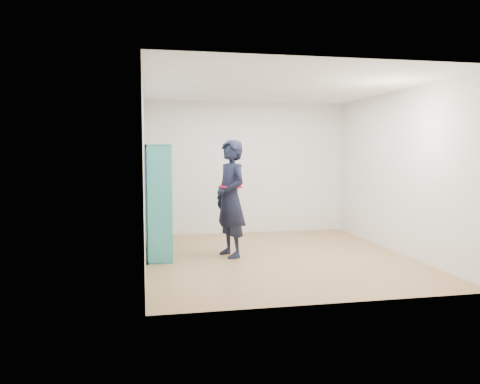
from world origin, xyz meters
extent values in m
plane|color=#9A7346|center=(0.00, 0.00, 0.00)|extent=(4.50, 4.50, 0.00)
plane|color=white|center=(0.00, 0.00, 2.60)|extent=(4.50, 4.50, 0.00)
cube|color=silver|center=(-2.00, 0.00, 1.30)|extent=(0.02, 4.50, 2.60)
cube|color=silver|center=(2.00, 0.00, 1.30)|extent=(0.02, 4.50, 2.60)
cube|color=silver|center=(0.00, 2.25, 1.30)|extent=(4.00, 0.02, 2.60)
cube|color=silver|center=(0.00, -2.25, 1.30)|extent=(4.00, 0.02, 2.60)
cube|color=teal|center=(-1.80, -0.09, 0.87)|extent=(0.38, 0.03, 1.73)
cube|color=teal|center=(-1.80, 1.18, 0.87)|extent=(0.38, 0.03, 1.73)
cube|color=teal|center=(-1.80, 0.54, 0.01)|extent=(0.38, 1.30, 0.03)
cube|color=teal|center=(-1.80, 0.54, 1.72)|extent=(0.38, 1.30, 0.03)
cube|color=teal|center=(-1.98, 0.54, 0.87)|extent=(0.03, 1.30, 1.73)
cube|color=teal|center=(-1.80, 0.33, 0.87)|extent=(0.35, 0.03, 1.68)
cube|color=teal|center=(-1.80, 0.75, 0.87)|extent=(0.35, 0.03, 1.68)
cube|color=teal|center=(-1.80, 0.54, 0.45)|extent=(0.35, 1.24, 0.03)
cube|color=teal|center=(-1.80, 0.54, 0.87)|extent=(0.35, 1.24, 0.03)
cube|color=teal|center=(-1.80, 0.54, 1.29)|extent=(0.35, 1.24, 0.03)
cube|color=beige|center=(-1.78, 0.12, 0.09)|extent=(0.24, 0.15, 0.09)
cube|color=black|center=(-1.77, 0.06, 0.60)|extent=(0.19, 0.17, 0.28)
cube|color=maroon|center=(-1.77, 0.06, 1.01)|extent=(0.19, 0.17, 0.27)
cube|color=silver|center=(-1.78, 0.12, 1.34)|extent=(0.24, 0.15, 0.09)
cube|color=navy|center=(-1.77, 0.48, 0.17)|extent=(0.19, 0.17, 0.26)
cube|color=brown|center=(-1.77, 0.48, 0.60)|extent=(0.19, 0.17, 0.27)
cube|color=#BFB28C|center=(-1.78, 0.53, 0.91)|extent=(0.24, 0.15, 0.06)
cube|color=#26594C|center=(-1.77, 0.48, 1.41)|extent=(0.19, 0.17, 0.23)
cube|color=beige|center=(-1.77, 0.89, 0.20)|extent=(0.19, 0.17, 0.32)
cube|color=black|center=(-1.78, 0.95, 0.51)|extent=(0.24, 0.15, 0.09)
cube|color=maroon|center=(-1.77, 0.89, 1.03)|extent=(0.19, 0.17, 0.30)
cube|color=silver|center=(-1.77, 0.89, 1.43)|extent=(0.19, 0.17, 0.27)
imported|color=black|center=(-0.70, 0.20, 0.91)|extent=(0.63, 0.77, 1.81)
torus|color=#B60E3F|center=(-0.70, 0.20, 1.09)|extent=(0.48, 0.48, 0.04)
cube|color=silver|center=(-0.88, 0.22, 1.03)|extent=(0.05, 0.10, 0.14)
cube|color=black|center=(-0.88, 0.22, 1.03)|extent=(0.05, 0.09, 0.14)
camera|label=1|loc=(-1.96, -6.87, 1.64)|focal=35.00mm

